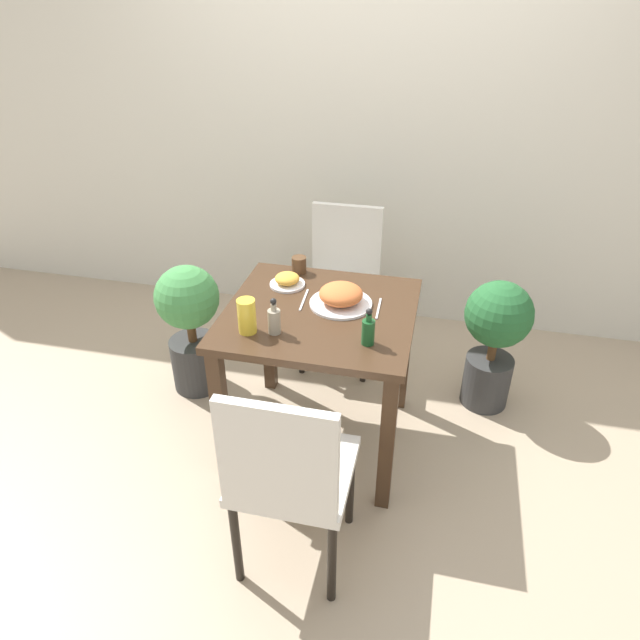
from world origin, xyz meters
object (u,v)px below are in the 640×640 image
(sauce_bottle, at_px, (368,330))
(potted_plant_left, at_px, (190,322))
(drink_cup, at_px, (299,265))
(condiment_bottle, at_px, (274,320))
(side_plate, at_px, (287,280))
(juice_glass, at_px, (247,316))
(chair_near, at_px, (288,473))
(chair_far, at_px, (342,277))
(potted_plant_right, at_px, (495,336))
(food_plate, at_px, (341,296))

(sauce_bottle, height_order, potted_plant_left, sauce_bottle)
(drink_cup, bearing_deg, condiment_bottle, -85.59)
(side_plate, height_order, juice_glass, juice_glass)
(chair_near, relative_size, chair_far, 1.00)
(chair_near, height_order, chair_far, same)
(chair_far, height_order, potted_plant_left, chair_far)
(juice_glass, bearing_deg, potted_plant_left, 136.39)
(chair_far, xyz_separation_m, potted_plant_right, (0.85, -0.29, -0.09))
(drink_cup, relative_size, potted_plant_left, 0.11)
(sauce_bottle, xyz_separation_m, potted_plant_left, (-1.01, 0.47, -0.38))
(side_plate, height_order, condiment_bottle, condiment_bottle)
(drink_cup, relative_size, potted_plant_right, 0.11)
(food_plate, height_order, potted_plant_right, food_plate)
(side_plate, height_order, sauce_bottle, sauce_bottle)
(drink_cup, distance_m, potted_plant_left, 0.69)
(condiment_bottle, bearing_deg, potted_plant_left, 142.84)
(chair_far, relative_size, condiment_bottle, 5.64)
(juice_glass, distance_m, potted_plant_right, 1.33)
(condiment_bottle, distance_m, potted_plant_left, 0.87)
(drink_cup, xyz_separation_m, condiment_bottle, (0.04, -0.55, 0.02))
(potted_plant_left, bearing_deg, potted_plant_right, 7.83)
(condiment_bottle, bearing_deg, drink_cup, 94.41)
(drink_cup, xyz_separation_m, potted_plant_right, (0.98, 0.14, -0.36))
(sauce_bottle, relative_size, condiment_bottle, 1.00)
(chair_near, xyz_separation_m, condiment_bottle, (-0.20, 0.52, 0.29))
(food_plate, distance_m, drink_cup, 0.37)
(chair_near, height_order, juice_glass, chair_near)
(chair_near, xyz_separation_m, chair_far, (-0.10, 1.50, 0.00))
(sauce_bottle, bearing_deg, condiment_bottle, -178.98)
(food_plate, bearing_deg, chair_far, 100.15)
(sauce_bottle, distance_m, potted_plant_right, 0.96)
(side_plate, relative_size, condiment_bottle, 1.03)
(chair_near, relative_size, potted_plant_right, 1.25)
(chair_near, height_order, potted_plant_right, chair_near)
(drink_cup, xyz_separation_m, sauce_bottle, (0.43, -0.54, 0.02))
(drink_cup, height_order, potted_plant_left, drink_cup)
(sauce_bottle, bearing_deg, chair_near, -109.63)
(chair_near, distance_m, condiment_bottle, 0.62)
(sauce_bottle, height_order, potted_plant_right, sauce_bottle)
(side_plate, bearing_deg, chair_far, 74.84)
(potted_plant_left, bearing_deg, side_plate, -6.99)
(sauce_bottle, relative_size, potted_plant_left, 0.22)
(chair_far, bearing_deg, sauce_bottle, -73.47)
(food_plate, bearing_deg, potted_plant_left, 167.37)
(potted_plant_right, bearing_deg, condiment_bottle, -143.79)
(side_plate, distance_m, juice_glass, 0.43)
(side_plate, relative_size, sauce_bottle, 1.03)
(sauce_bottle, height_order, condiment_bottle, same)
(drink_cup, bearing_deg, sauce_bottle, -51.92)
(chair_far, distance_m, drink_cup, 0.53)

